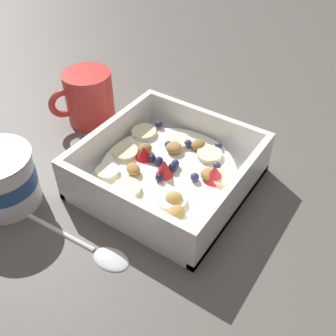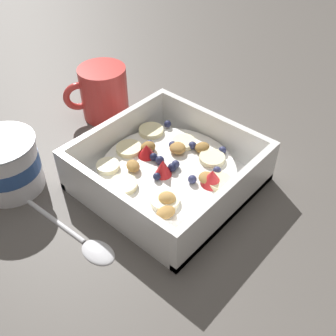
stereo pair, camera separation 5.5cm
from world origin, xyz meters
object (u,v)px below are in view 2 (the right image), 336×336
yogurt_cup (6,164)px  coffee_mug (103,93)px  fruit_bowl (168,172)px  spoon (82,239)px

yogurt_cup → coffee_mug: coffee_mug is taller
fruit_bowl → spoon: 0.15m
spoon → yogurt_cup: (-0.00, 0.15, 0.04)m
fruit_bowl → yogurt_cup: 0.22m
fruit_bowl → coffee_mug: coffee_mug is taller
fruit_bowl → yogurt_cup: size_ratio=2.27×
spoon → yogurt_cup: 0.16m
fruit_bowl → coffee_mug: size_ratio=2.07×
fruit_bowl → coffee_mug: bearing=73.7°
fruit_bowl → yogurt_cup: bearing=132.7°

